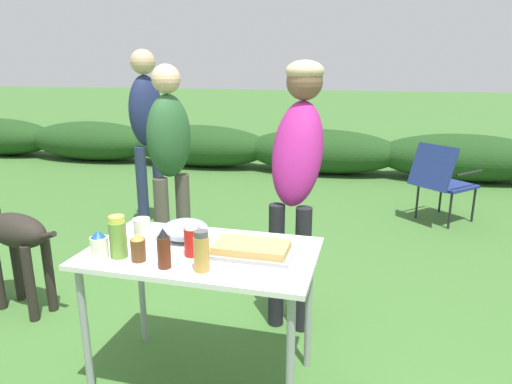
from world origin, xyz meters
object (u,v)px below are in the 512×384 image
at_px(standing_person_in_dark_puffer, 147,122).
at_px(camp_chair_green_behind_table, 441,179).
at_px(bbq_sauce_bottle, 164,249).
at_px(standing_person_in_red_jacket, 170,151).
at_px(mayo_bottle, 99,246).
at_px(beer_bottle, 138,248).
at_px(dog, 13,236).
at_px(mixing_bowl, 185,230).
at_px(spice_jar, 201,251).
at_px(paper_cup_stack, 142,234).
at_px(food_tray, 252,249).
at_px(plate_stack, 141,232).
at_px(relish_jar, 118,237).
at_px(folding_table, 202,265).
at_px(ketchup_bottle, 192,239).
at_px(standing_person_in_navy_coat, 297,159).

distance_m(standing_person_in_dark_puffer, camp_chair_green_behind_table, 3.05).
relative_size(bbq_sauce_bottle, standing_person_in_red_jacket, 0.11).
relative_size(mayo_bottle, camp_chair_green_behind_table, 0.17).
xyz_separation_m(beer_bottle, dog, (-1.25, 0.59, -0.28)).
bearing_deg(mixing_bowl, spice_jar, -56.39).
distance_m(paper_cup_stack, camp_chair_green_behind_table, 3.55).
xyz_separation_m(food_tray, camp_chair_green_behind_table, (1.22, 3.01, -0.30)).
relative_size(plate_stack, relish_jar, 1.07).
bearing_deg(mixing_bowl, standing_person_in_red_jacket, 118.04).
relative_size(food_tray, plate_stack, 1.84).
height_order(dog, camp_chair_green_behind_table, camp_chair_green_behind_table).
distance_m(spice_jar, dog, 1.71).
bearing_deg(plate_stack, standing_person_in_red_jacket, 107.05).
distance_m(beer_bottle, standing_person_in_dark_puffer, 2.58).
distance_m(folding_table, relish_jar, 0.42).
bearing_deg(relish_jar, ketchup_bottle, 17.83).
height_order(mixing_bowl, standing_person_in_red_jacket, standing_person_in_red_jacket).
bearing_deg(standing_person_in_dark_puffer, food_tray, -108.80).
height_order(food_tray, standing_person_in_red_jacket, standing_person_in_red_jacket).
bearing_deg(ketchup_bottle, standing_person_in_dark_puffer, 121.90).
xyz_separation_m(folding_table, paper_cup_stack, (-0.28, -0.05, 0.15)).
relative_size(paper_cup_stack, ketchup_bottle, 0.91).
bearing_deg(standing_person_in_red_jacket, paper_cup_stack, -128.06).
bearing_deg(spice_jar, bbq_sauce_bottle, -176.00).
relative_size(folding_table, beer_bottle, 8.46).
xyz_separation_m(paper_cup_stack, camp_chair_green_behind_table, (1.75, 3.07, -0.35)).
relative_size(ketchup_bottle, camp_chair_green_behind_table, 0.20).
bearing_deg(ketchup_bottle, relish_jar, -162.17).
distance_m(standing_person_in_red_jacket, camp_chair_green_behind_table, 2.87).
bearing_deg(bbq_sauce_bottle, dog, 155.86).
relative_size(plate_stack, beer_bottle, 1.63).
bearing_deg(standing_person_in_navy_coat, ketchup_bottle, -106.64).
distance_m(beer_bottle, standing_person_in_red_jacket, 1.52).
xyz_separation_m(bbq_sauce_bottle, beer_bottle, (-0.15, 0.04, -0.02)).
relative_size(mixing_bowl, mayo_bottle, 1.69).
xyz_separation_m(spice_jar, standing_person_in_red_jacket, (-0.81, 1.45, 0.14)).
bearing_deg(paper_cup_stack, bbq_sauce_bottle, -40.91).
distance_m(dog, camp_chair_green_behind_table, 3.94).
relative_size(mixing_bowl, standing_person_in_navy_coat, 0.15).
xyz_separation_m(beer_bottle, spice_jar, (0.32, -0.03, 0.03)).
xyz_separation_m(paper_cup_stack, standing_person_in_navy_coat, (0.61, 0.81, 0.24)).
height_order(paper_cup_stack, mayo_bottle, paper_cup_stack).
height_order(plate_stack, camp_chair_green_behind_table, camp_chair_green_behind_table).
bearing_deg(dog, standing_person_in_navy_coat, -66.09).
bearing_deg(standing_person_in_dark_puffer, standing_person_in_red_jacket, -110.07).
xyz_separation_m(bbq_sauce_bottle, standing_person_in_red_jacket, (-0.64, 1.46, 0.14)).
xyz_separation_m(paper_cup_stack, dog, (-1.20, 0.46, -0.30)).
xyz_separation_m(beer_bottle, standing_person_in_dark_puffer, (-1.14, 2.30, 0.27)).
xyz_separation_m(spice_jar, standing_person_in_navy_coat, (0.25, 0.97, 0.23)).
bearing_deg(mixing_bowl, standing_person_in_dark_puffer, 121.89).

